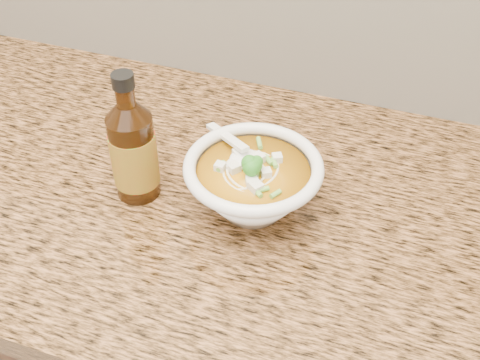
% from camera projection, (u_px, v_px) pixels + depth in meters
% --- Properties ---
extents(cabinet, '(4.00, 0.65, 0.86)m').
position_uv_depth(cabinet, '(182.00, 343.00, 1.26)').
color(cabinet, black).
rests_on(cabinet, ground).
extents(counter_slab, '(4.00, 0.68, 0.04)m').
position_uv_depth(counter_slab, '(164.00, 184.00, 0.97)').
color(counter_slab, '#9C6439').
rests_on(counter_slab, cabinet).
extents(soup_bowl, '(0.20, 0.20, 0.11)m').
position_uv_depth(soup_bowl, '(253.00, 185.00, 0.87)').
color(soup_bowl, white).
rests_on(soup_bowl, counter_slab).
extents(hot_sauce_bottle, '(0.08, 0.08, 0.21)m').
position_uv_depth(hot_sauce_bottle, '(133.00, 151.00, 0.87)').
color(hot_sauce_bottle, '#3D1E08').
rests_on(hot_sauce_bottle, counter_slab).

